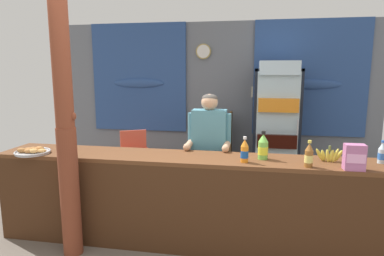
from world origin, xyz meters
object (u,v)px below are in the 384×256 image
(snack_box_wafer, at_px, (354,157))
(drink_fridge, at_px, (276,119))
(bottle_shelf_rack, at_px, (217,144))
(plastic_lawn_chair, at_px, (135,154))
(timber_post, at_px, (66,133))
(soda_bottle_orange_soda, at_px, (245,151))
(shopkeeper, at_px, (209,144))
(banana_bunch, at_px, (329,155))
(stall_counter, at_px, (193,194))
(soda_bottle_lime_soda, at_px, (263,147))
(pastry_tray, at_px, (33,151))
(soda_bottle_iced_tea, at_px, (309,156))
(soda_bottle_water, at_px, (382,154))

(snack_box_wafer, bearing_deg, drink_fridge, 103.46)
(bottle_shelf_rack, bearing_deg, plastic_lawn_chair, -156.17)
(timber_post, distance_m, soda_bottle_orange_soda, 1.70)
(timber_post, distance_m, plastic_lawn_chair, 2.21)
(plastic_lawn_chair, distance_m, snack_box_wafer, 3.34)
(bottle_shelf_rack, relative_size, shopkeeper, 0.73)
(timber_post, bearing_deg, banana_bunch, 10.40)
(stall_counter, height_order, bottle_shelf_rack, bottle_shelf_rack)
(bottle_shelf_rack, distance_m, soda_bottle_lime_soda, 2.35)
(soda_bottle_orange_soda, height_order, pastry_tray, soda_bottle_orange_soda)
(soda_bottle_iced_tea, bearing_deg, snack_box_wafer, -3.83)
(bottle_shelf_rack, relative_size, soda_bottle_lime_soda, 4.05)
(bottle_shelf_rack, relative_size, pastry_tray, 3.18)
(bottle_shelf_rack, distance_m, soda_bottle_iced_tea, 2.68)
(soda_bottle_iced_tea, bearing_deg, plastic_lawn_chair, 141.54)
(timber_post, xyz_separation_m, pastry_tray, (-0.53, 0.23, -0.25))
(shopkeeper, distance_m, soda_bottle_lime_soda, 0.77)
(banana_bunch, bearing_deg, drink_fridge, 100.81)
(shopkeeper, distance_m, banana_bunch, 1.30)
(timber_post, distance_m, bottle_shelf_rack, 2.95)
(shopkeeper, distance_m, snack_box_wafer, 1.54)
(shopkeeper, relative_size, banana_bunch, 5.68)
(soda_bottle_orange_soda, xyz_separation_m, snack_box_wafer, (0.95, -0.08, 0.01))
(drink_fridge, bearing_deg, stall_counter, -114.01)
(timber_post, distance_m, soda_bottle_iced_tea, 2.26)
(soda_bottle_lime_soda, xyz_separation_m, soda_bottle_orange_soda, (-0.18, -0.15, -0.01))
(bottle_shelf_rack, xyz_separation_m, soda_bottle_lime_soda, (0.67, -2.20, 0.47))
(drink_fridge, relative_size, soda_bottle_lime_soda, 6.93)
(snack_box_wafer, relative_size, pastry_tray, 0.64)
(soda_bottle_lime_soda, height_order, snack_box_wafer, soda_bottle_lime_soda)
(bottle_shelf_rack, distance_m, soda_bottle_orange_soda, 2.45)
(shopkeeper, bearing_deg, pastry_tray, -159.07)
(soda_bottle_water, height_order, snack_box_wafer, snack_box_wafer)
(drink_fridge, relative_size, banana_bunch, 7.15)
(drink_fridge, bearing_deg, soda_bottle_orange_soda, -101.58)
(banana_bunch, bearing_deg, soda_bottle_orange_soda, -168.03)
(shopkeeper, xyz_separation_m, pastry_tray, (-1.78, -0.68, -0.00))
(timber_post, bearing_deg, soda_bottle_water, 9.21)
(soda_bottle_lime_soda, relative_size, pastry_tray, 0.78)
(timber_post, xyz_separation_m, shopkeeper, (1.25, 0.91, -0.25))
(timber_post, bearing_deg, soda_bottle_lime_soda, 13.18)
(bottle_shelf_rack, bearing_deg, soda_bottle_iced_tea, -65.97)
(soda_bottle_lime_soda, xyz_separation_m, soda_bottle_water, (1.10, 0.04, -0.03))
(drink_fridge, bearing_deg, shopkeeper, -119.94)
(soda_bottle_iced_tea, xyz_separation_m, pastry_tray, (-2.78, -0.00, -0.08))
(soda_bottle_orange_soda, bearing_deg, pastry_tray, -178.49)
(banana_bunch, bearing_deg, timber_post, -169.60)
(pastry_tray, bearing_deg, soda_bottle_lime_soda, 4.96)
(stall_counter, bearing_deg, pastry_tray, -177.91)
(soda_bottle_iced_tea, bearing_deg, timber_post, -174.23)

